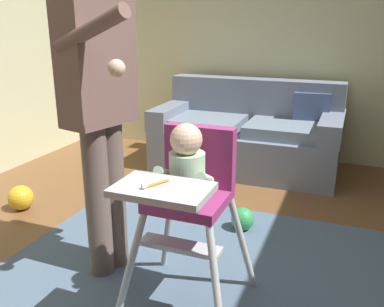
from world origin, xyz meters
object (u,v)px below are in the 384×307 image
(high_chair, at_px, (189,183))
(adult_standing, at_px, (101,109))
(toy_ball_second, at_px, (21,198))
(couch, at_px, (248,135))
(toy_ball, at_px, (243,219))

(high_chair, height_order, adult_standing, adult_standing)
(high_chair, xyz_separation_m, toy_ball_second, (-1.66, 0.59, -0.58))
(couch, distance_m, adult_standing, 2.19)
(adult_standing, bearing_deg, toy_ball_second, 171.90)
(couch, xyz_separation_m, toy_ball_second, (-1.40, -1.62, -0.24))
(adult_standing, relative_size, toy_ball_second, 8.78)
(couch, relative_size, toy_ball, 10.83)
(couch, relative_size, toy_ball_second, 9.16)
(high_chair, relative_size, toy_ball, 5.98)
(toy_ball, xyz_separation_m, toy_ball_second, (-1.71, -0.30, 0.01))
(couch, relative_size, adult_standing, 1.04)
(couch, xyz_separation_m, toy_ball, (0.30, -1.32, -0.25))
(toy_ball, bearing_deg, high_chair, -93.26)
(adult_standing, distance_m, toy_ball_second, 1.46)
(adult_standing, xyz_separation_m, toy_ball, (0.62, 0.75, -0.88))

